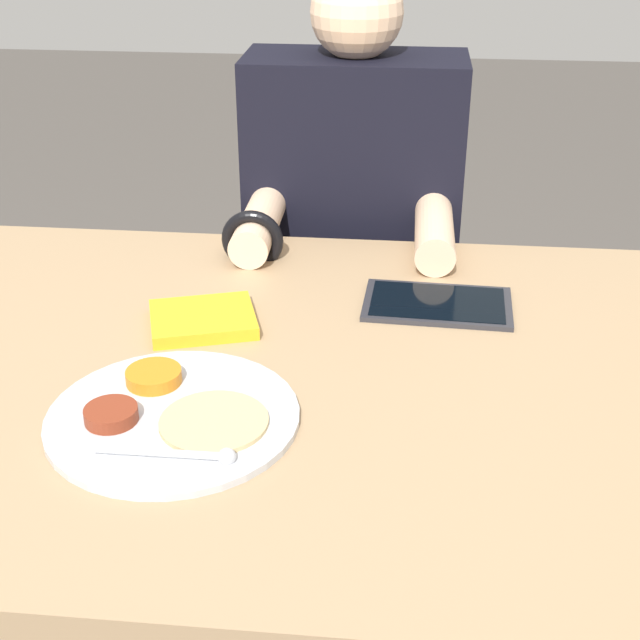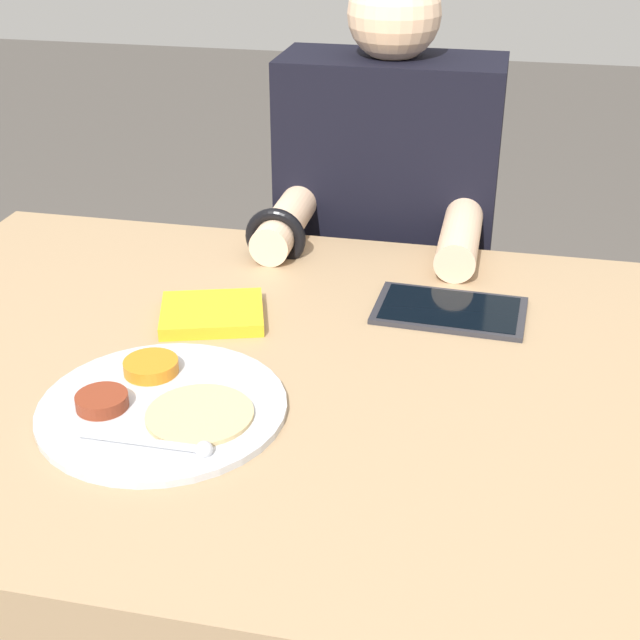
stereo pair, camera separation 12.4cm
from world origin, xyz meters
The scene contains 5 objects.
dining_table centered at (0.00, 0.00, 0.39)m, with size 1.26×0.95×0.77m.
thali_tray centered at (-0.08, -0.14, 0.78)m, with size 0.32×0.32×0.03m.
red_notebook centered at (-0.10, 0.11, 0.78)m, with size 0.19×0.17×0.02m.
tablet_device centered at (0.26, 0.21, 0.78)m, with size 0.24×0.15×0.01m.
person_diner centered at (0.09, 0.64, 0.58)m, with size 0.43×0.44×1.24m.
Camera 2 is at (0.32, -1.04, 1.41)m, focal length 50.00 mm.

